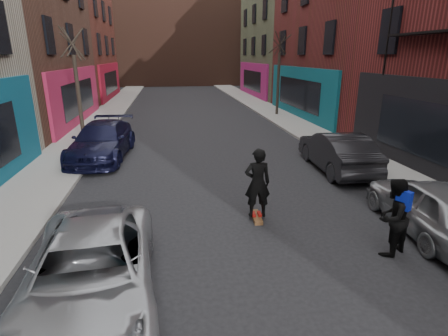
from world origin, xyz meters
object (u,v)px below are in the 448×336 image
object	(u,v)px
parked_left_far	(91,272)
skateboard	(256,217)
parked_right_end	(337,151)
parked_left_end	(102,141)
tree_left_far	(76,74)
skateboarder	(257,183)
pedestrian	(393,217)
parked_right_far	(432,206)
tree_right_far	(279,66)

from	to	relation	value
parked_left_far	skateboard	bearing A→B (deg)	34.10
parked_right_end	parked_left_far	bearing A→B (deg)	43.36
parked_left_far	parked_right_end	distance (m)	10.22
parked_left_end	tree_left_far	bearing A→B (deg)	118.36
parked_left_end	skateboard	bearing A→B (deg)	-48.54
skateboarder	pedestrian	size ratio (longest dim) A/B	1.07
tree_left_far	pedestrian	size ratio (longest dim) A/B	3.67
parked_right_end	pedestrian	size ratio (longest dim) A/B	2.58
parked_left_end	parked_right_far	size ratio (longest dim) A/B	1.27
parked_right_end	skateboarder	bearing A→B (deg)	45.36
tree_right_far	parked_left_far	xyz separation A→B (m)	(-9.40, -19.41, -2.87)
parked_left_far	skateboarder	xyz separation A→B (m)	(3.71, 2.88, 0.38)
parked_left_end	pedestrian	distance (m)	11.79
parked_right_far	pedestrian	world-z (taller)	pedestrian
tree_left_far	parked_right_far	xyz separation A→B (m)	(10.80, -11.92, -2.67)
tree_left_far	parked_left_far	distance (m)	14.01
parked_left_end	parked_right_end	world-z (taller)	parked_left_end
parked_left_end	skateboard	size ratio (longest dim) A/B	6.58
parked_left_far	parked_right_end	xyz separation A→B (m)	(7.80, 6.60, 0.09)
skateboard	parked_left_end	bearing A→B (deg)	130.82
tree_left_far	parked_right_far	bearing A→B (deg)	-47.83
tree_right_far	skateboarder	size ratio (longest dim) A/B	3.60
pedestrian	parked_left_far	bearing A→B (deg)	-19.69
parked_right_end	tree_left_far	bearing A→B (deg)	-29.10
parked_left_far	skateboard	size ratio (longest dim) A/B	5.95
tree_left_far	parked_right_far	world-z (taller)	tree_left_far
skateboarder	parked_right_end	bearing A→B (deg)	-133.64
parked_right_far	skateboard	size ratio (longest dim) A/B	5.19
parked_right_far	tree_left_far	bearing A→B (deg)	-42.23
tree_left_far	skateboard	distance (m)	12.92
parked_right_far	pedestrian	bearing A→B (deg)	30.78
skateboard	skateboarder	bearing A→B (deg)	0.00
parked_left_end	pedestrian	size ratio (longest dim) A/B	2.97
skateboard	pedestrian	distance (m)	3.40
tree_left_far	parked_left_far	size ratio (longest dim) A/B	1.37
parked_left_far	skateboard	xyz separation A→B (m)	(3.71, 2.88, -0.61)
parked_right_end	skateboard	xyz separation A→B (m)	(-4.09, -3.71, -0.70)
tree_left_far	parked_left_end	world-z (taller)	tree_left_far
pedestrian	skateboarder	bearing A→B (deg)	-67.21
tree_left_far	skateboarder	xyz separation A→B (m)	(6.71, -10.52, -2.33)
tree_left_far	tree_right_far	xyz separation A→B (m)	(12.40, 6.00, 0.15)
pedestrian	parked_right_end	bearing A→B (deg)	-131.72
skateboarder	parked_right_far	bearing A→B (deg)	165.30
parked_left_far	parked_left_end	size ratio (longest dim) A/B	0.90
parked_right_far	skateboard	world-z (taller)	parked_right_far
tree_left_far	pedestrian	distance (m)	15.86
parked_left_far	parked_left_end	bearing A→B (deg)	94.39
parked_left_far	parked_left_end	xyz separation A→B (m)	(-1.40, 9.74, 0.10)
tree_left_far	skateboarder	size ratio (longest dim) A/B	3.44
tree_left_far	skateboarder	bearing A→B (deg)	-57.49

